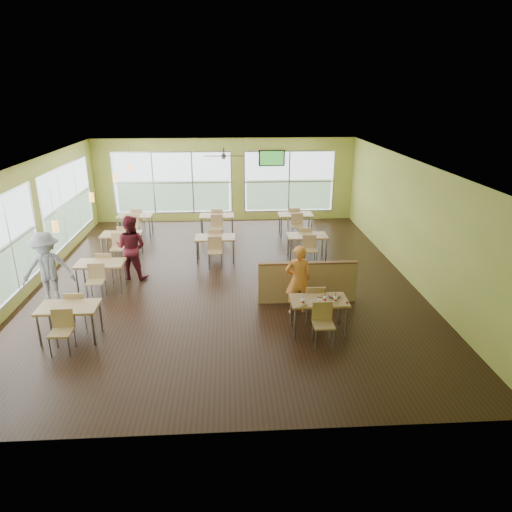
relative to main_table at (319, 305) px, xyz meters
name	(u,v)px	position (x,y,z in m)	size (l,w,h in m)	color
room	(224,223)	(-2.00, 3.00, 0.97)	(12.00, 12.04, 3.20)	black
window_bays	(143,202)	(-4.65, 6.08, 0.85)	(9.24, 10.24, 2.38)	white
main_table	(319,305)	(0.00, 0.00, 0.00)	(1.22, 1.52, 0.87)	tan
half_wall_divider	(307,282)	(0.00, 1.45, -0.11)	(2.40, 0.14, 1.04)	tan
dining_tables	(191,239)	(-3.05, 4.71, 0.00)	(6.92, 8.72, 0.87)	tan
pendant_lights	(104,187)	(-5.20, 3.68, 1.82)	(0.11, 7.31, 0.86)	#2D2119
ceiling_fan	(224,156)	(-2.00, 6.00, 2.32)	(1.25, 1.25, 0.29)	#2D2119
tv_backwall	(272,158)	(-0.20, 8.90, 1.82)	(1.00, 0.07, 0.60)	black
man_plaid	(298,280)	(-0.32, 0.88, 0.20)	(0.61, 0.40, 1.66)	#E34B19
patron_maroon	(131,247)	(-4.55, 3.26, 0.26)	(0.86, 0.67, 1.77)	#5A1621
patron_grey	(48,270)	(-6.18, 1.65, 0.29)	(1.19, 0.68, 1.84)	slate
cup_blue	(303,301)	(-0.38, -0.21, 0.18)	(0.09, 0.09, 0.32)	white
cup_yellow	(320,302)	(-0.04, -0.24, 0.18)	(0.09, 0.09, 0.31)	white
cup_red_near	(325,299)	(0.09, -0.12, 0.18)	(0.09, 0.09, 0.32)	white
cup_red_far	(335,300)	(0.31, -0.16, 0.18)	(0.09, 0.09, 0.32)	white
food_basket	(334,296)	(0.34, 0.09, 0.15)	(0.25, 0.25, 0.06)	black
ketchup_cup	(347,302)	(0.55, -0.20, 0.13)	(0.06, 0.06, 0.02)	#A01311
wrapper_left	(304,305)	(-0.37, -0.27, 0.14)	(0.15, 0.13, 0.04)	tan
wrapper_mid	(321,296)	(0.07, 0.13, 0.15)	(0.22, 0.19, 0.05)	tan
wrapper_right	(329,305)	(0.15, -0.30, 0.13)	(0.13, 0.11, 0.03)	tan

